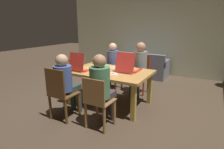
# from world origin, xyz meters

# --- Properties ---
(ground_plane) EXTENTS (20.00, 20.00, 0.00)m
(ground_plane) POSITION_xyz_m (0.00, 0.00, 0.00)
(ground_plane) COLOR #4A3A2B
(back_wall) EXTENTS (6.65, 0.12, 2.80)m
(back_wall) POSITION_xyz_m (0.00, 3.10, 1.40)
(back_wall) COLOR beige
(back_wall) RESTS_ON ground
(dining_table) EXTENTS (1.69, 1.09, 0.74)m
(dining_table) POSITION_xyz_m (0.00, 0.00, 0.65)
(dining_table) COLOR tan
(dining_table) RESTS_ON ground
(chair_0) EXTENTS (0.44, 0.42, 0.96)m
(chair_0) POSITION_xyz_m (-0.41, -1.03, 0.51)
(chair_0) COLOR brown
(chair_0) RESTS_ON ground
(person_0) EXTENTS (0.32, 0.52, 1.19)m
(person_0) POSITION_xyz_m (-0.41, -0.88, 0.70)
(person_0) COLOR #2D3935
(person_0) RESTS_ON ground
(chair_1) EXTENTS (0.43, 0.44, 0.93)m
(chair_1) POSITION_xyz_m (-0.41, 0.95, 0.49)
(chair_1) COLOR #552F17
(chair_1) RESTS_ON ground
(person_1) EXTENTS (0.30, 0.52, 1.23)m
(person_1) POSITION_xyz_m (-0.41, 0.81, 0.72)
(person_1) COLOR #353338
(person_1) RESTS_ON ground
(chair_2) EXTENTS (0.38, 0.38, 0.95)m
(chair_2) POSITION_xyz_m (0.33, 1.01, 0.52)
(chair_2) COLOR #AA361A
(chair_2) RESTS_ON ground
(person_2) EXTENTS (0.32, 0.53, 1.27)m
(person_2) POSITION_xyz_m (0.33, 0.87, 0.75)
(person_2) COLOR #30373E
(person_2) RESTS_ON ground
(chair_3) EXTENTS (0.43, 0.40, 0.88)m
(chair_3) POSITION_xyz_m (0.33, -0.96, 0.47)
(chair_3) COLOR olive
(chair_3) RESTS_ON ground
(person_3) EXTENTS (0.33, 0.50, 1.24)m
(person_3) POSITION_xyz_m (0.33, -0.84, 0.73)
(person_3) COLOR #40333A
(person_3) RESTS_ON ground
(pizza_box_0) EXTENTS (0.37, 0.44, 0.39)m
(pizza_box_0) POSITION_xyz_m (-0.55, -0.23, 0.79)
(pizza_box_0) COLOR red
(pizza_box_0) RESTS_ON dining_table
(pizza_box_1) EXTENTS (0.40, 0.52, 0.41)m
(pizza_box_1) POSITION_xyz_m (0.36, 0.20, 0.79)
(pizza_box_1) COLOR red
(pizza_box_1) RESTS_ON dining_table
(plate_0) EXTENTS (0.23, 0.23, 0.03)m
(plate_0) POSITION_xyz_m (-0.12, 0.27, 0.75)
(plate_0) COLOR white
(plate_0) RESTS_ON dining_table
(plate_1) EXTENTS (0.22, 0.22, 0.03)m
(plate_1) POSITION_xyz_m (0.18, -0.21, 0.75)
(plate_1) COLOR white
(plate_1) RESTS_ON dining_table
(drinking_glass_0) EXTENTS (0.06, 0.06, 0.12)m
(drinking_glass_0) POSITION_xyz_m (-0.04, -0.02, 0.80)
(drinking_glass_0) COLOR silver
(drinking_glass_0) RESTS_ON dining_table
(drinking_glass_1) EXTENTS (0.08, 0.08, 0.13)m
(drinking_glass_1) POSITION_xyz_m (-0.03, -0.25, 0.80)
(drinking_glass_1) COLOR #BF4934
(drinking_glass_1) RESTS_ON dining_table
(drinking_glass_2) EXTENTS (0.07, 0.07, 0.12)m
(drinking_glass_2) POSITION_xyz_m (0.11, -0.43, 0.80)
(drinking_glass_2) COLOR #B04D28
(drinking_glass_2) RESTS_ON dining_table
(drinking_glass_3) EXTENTS (0.07, 0.07, 0.13)m
(drinking_glass_3) POSITION_xyz_m (-0.71, 0.45, 0.81)
(drinking_glass_3) COLOR #DACB67
(drinking_glass_3) RESTS_ON dining_table
(couch) EXTENTS (1.75, 0.79, 0.80)m
(couch) POSITION_xyz_m (-0.24, 2.46, 0.29)
(couch) COLOR slate
(couch) RESTS_ON ground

